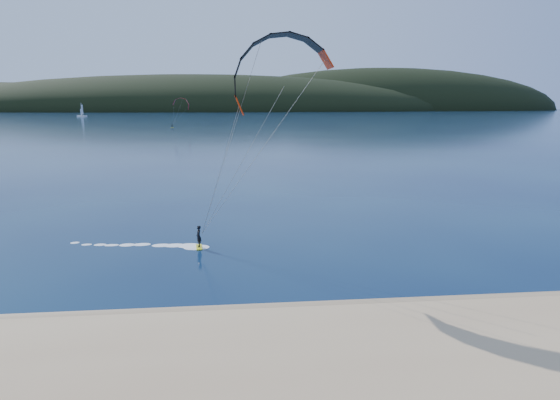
# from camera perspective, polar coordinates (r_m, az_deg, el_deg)

# --- Properties ---
(ground) EXTENTS (1800.00, 1800.00, 0.00)m
(ground) POSITION_cam_1_polar(r_m,az_deg,el_deg) (20.78, -6.94, -19.72)
(ground) COLOR #071436
(ground) RESTS_ON ground
(wet_sand) EXTENTS (220.00, 2.50, 0.10)m
(wet_sand) POSITION_cam_1_polar(r_m,az_deg,el_deg) (24.70, -6.72, -14.15)
(wet_sand) COLOR #856C4D
(wet_sand) RESTS_ON ground
(headland) EXTENTS (1200.00, 310.00, 140.00)m
(headland) POSITION_cam_1_polar(r_m,az_deg,el_deg) (763.06, -5.69, 11.03)
(headland) COLOR black
(headland) RESTS_ON ground
(kitesurfer_near) EXTENTS (20.59, 6.60, 15.19)m
(kitesurfer_near) POSITION_cam_1_polar(r_m,az_deg,el_deg) (30.86, -0.38, 13.00)
(kitesurfer_near) COLOR yellow
(kitesurfer_near) RESTS_ON ground
(kitesurfer_far) EXTENTS (9.34, 4.71, 12.67)m
(kitesurfer_far) POSITION_cam_1_polar(r_m,az_deg,el_deg) (216.31, -12.25, 11.35)
(kitesurfer_far) COLOR yellow
(kitesurfer_far) RESTS_ON ground
(sailboat) EXTENTS (8.53, 5.30, 11.87)m
(sailboat) POSITION_cam_1_polar(r_m,az_deg,el_deg) (432.23, -23.44, 9.61)
(sailboat) COLOR white
(sailboat) RESTS_ON ground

